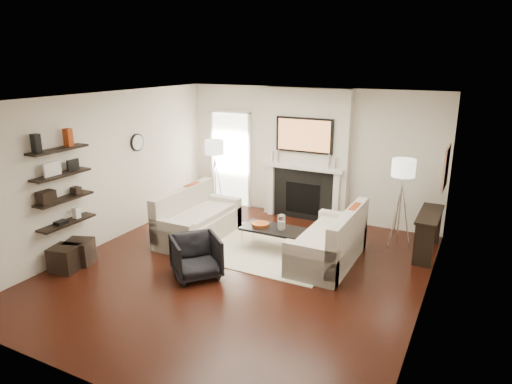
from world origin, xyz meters
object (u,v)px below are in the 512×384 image
at_px(lamp_left_shade, 214,147).
at_px(lamp_right_shade, 404,168).
at_px(armchair, 196,255).
at_px(ottoman_near, 79,252).
at_px(loveseat_left_base, 199,227).
at_px(coffee_table, 273,229).
at_px(loveseat_right_base, 327,250).

xyz_separation_m(lamp_left_shade, lamp_right_shade, (3.90, -0.12, 0.00)).
bearing_deg(lamp_right_shade, lamp_left_shade, 178.18).
relative_size(armchair, ottoman_near, 1.77).
bearing_deg(loveseat_left_base, armchair, -57.32).
height_order(coffee_table, ottoman_near, coffee_table).
distance_m(loveseat_left_base, ottoman_near, 2.14).
bearing_deg(loveseat_right_base, coffee_table, 179.24).
xyz_separation_m(coffee_table, armchair, (-0.64, -1.43, -0.05)).
xyz_separation_m(coffee_table, lamp_right_shade, (1.90, 1.19, 1.05)).
bearing_deg(loveseat_right_base, loveseat_left_base, -177.83).
bearing_deg(loveseat_right_base, lamp_right_shade, 53.08).
relative_size(loveseat_left_base, ottoman_near, 4.50).
bearing_deg(armchair, lamp_right_shade, -3.23).
xyz_separation_m(coffee_table, lamp_left_shade, (-2.00, 1.32, 1.05)).
bearing_deg(armchair, lamp_left_shade, 67.20).
bearing_deg(coffee_table, loveseat_right_base, -0.76).
bearing_deg(ottoman_near, lamp_left_shade, 79.16).
xyz_separation_m(lamp_left_shade, ottoman_near, (-0.62, -3.24, -1.25)).
xyz_separation_m(armchair, lamp_left_shade, (-1.36, 2.75, 1.10)).
bearing_deg(ottoman_near, lamp_right_shade, 34.56).
bearing_deg(loveseat_left_base, lamp_left_shade, 109.75).
height_order(loveseat_right_base, ottoman_near, loveseat_right_base).
xyz_separation_m(lamp_right_shade, ottoman_near, (-4.52, -3.11, -1.25)).
height_order(loveseat_left_base, lamp_left_shade, lamp_left_shade).
relative_size(coffee_table, ottoman_near, 2.75).
distance_m(coffee_table, lamp_left_shade, 2.62).
distance_m(loveseat_right_base, coffee_table, 1.01).
height_order(lamp_left_shade, lamp_right_shade, same).
relative_size(coffee_table, lamp_right_shade, 2.75).
height_order(armchair, ottoman_near, armchair).
distance_m(loveseat_right_base, ottoman_near, 4.09).
distance_m(coffee_table, armchair, 1.57).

